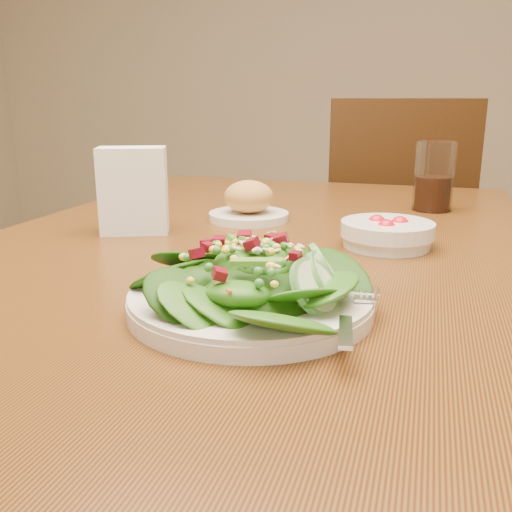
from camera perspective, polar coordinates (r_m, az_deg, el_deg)
name	(u,v)px	position (r m, az deg, el deg)	size (l,w,h in m)	color
dining_table	(252,302)	(0.94, -0.41, -4.59)	(0.90, 1.40, 0.75)	brown
chair_far	(390,245)	(1.89, 13.26, 1.12)	(0.54, 0.54, 0.97)	black
salad_plate	(259,287)	(0.61, 0.29, -3.13)	(0.27, 0.26, 0.08)	silver
bread_plate	(249,204)	(1.07, -0.73, 5.21)	(0.15, 0.15, 0.08)	silver
tomato_bowl	(387,234)	(0.90, 12.97, 2.21)	(0.14, 0.14, 0.05)	silver
drinking_glass	(434,181)	(1.22, 17.33, 7.14)	(0.08, 0.08, 0.14)	silver
napkin_holder	(133,188)	(0.99, -12.17, 6.65)	(0.13, 0.10, 0.14)	white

